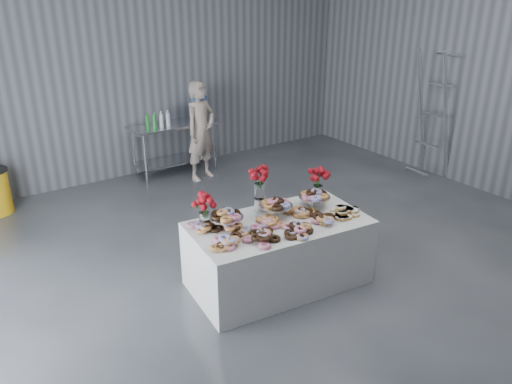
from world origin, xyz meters
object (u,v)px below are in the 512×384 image
at_px(prep_table, 175,139).
at_px(person, 201,131).
at_px(stepladder, 433,115).
at_px(display_table, 279,253).
at_px(water_jug, 199,105).

xyz_separation_m(prep_table, person, (0.28, -0.45, 0.21)).
relative_size(prep_table, stepladder, 0.69).
distance_m(display_table, person, 3.48).
bearing_deg(stepladder, display_table, -163.29).
bearing_deg(display_table, stepladder, 16.71).
relative_size(display_table, person, 1.15).
relative_size(display_table, stepladder, 0.87).
bearing_deg(water_jug, person, -116.22).
xyz_separation_m(prep_table, water_jug, (0.50, -0.00, 0.53)).
distance_m(person, stepladder, 3.86).
distance_m(water_jug, stepladder, 3.94).
bearing_deg(person, prep_table, 104.28).
bearing_deg(display_table, prep_table, 81.12).
bearing_deg(prep_table, water_jug, -0.00).
relative_size(water_jug, person, 0.34).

